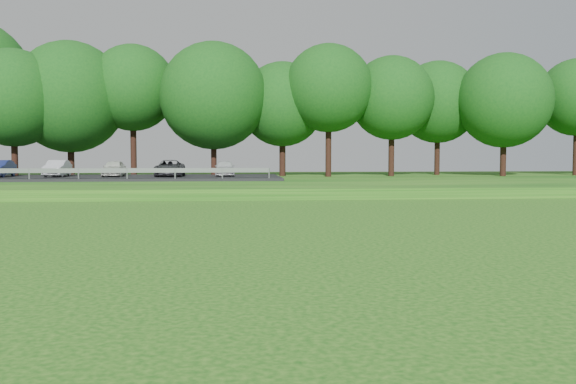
{
  "coord_description": "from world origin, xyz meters",
  "views": [
    {
      "loc": [
        -15.78,
        -14.46,
        2.48
      ],
      "look_at": [
        -13.96,
        4.87,
        1.3
      ],
      "focal_mm": 40.0,
      "sensor_mm": 36.0,
      "label": 1
    }
  ],
  "objects": [
    {
      "name": "parking_lot",
      "position": [
        -23.7,
        32.8,
        1.02
      ],
      "size": [
        24.0,
        9.0,
        1.38
      ],
      "color": "black",
      "rests_on": "berm"
    },
    {
      "name": "berm",
      "position": [
        0.0,
        34.0,
        0.3
      ],
      "size": [
        130.0,
        30.0,
        0.6
      ],
      "primitive_type": "cube",
      "color": "#0D480F",
      "rests_on": "ground"
    },
    {
      "name": "treeline",
      "position": [
        0.0,
        38.0,
        8.1
      ],
      "size": [
        104.0,
        7.0,
        15.0
      ],
      "primitive_type": null,
      "color": "#104814",
      "rests_on": "berm"
    },
    {
      "name": "walking_path",
      "position": [
        0.0,
        20.0,
        0.02
      ],
      "size": [
        130.0,
        1.6,
        0.04
      ],
      "primitive_type": "cube",
      "color": "gray",
      "rests_on": "ground"
    }
  ]
}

